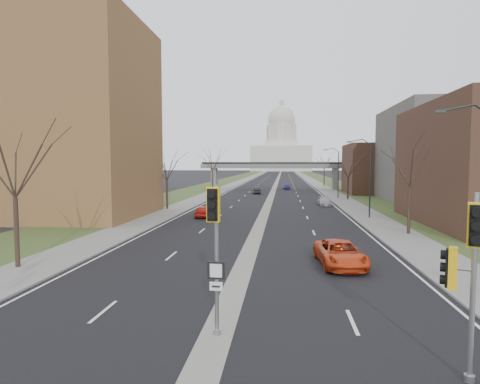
% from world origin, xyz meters
% --- Properties ---
extents(ground, '(700.00, 700.00, 0.00)m').
position_xyz_m(ground, '(0.00, 0.00, 0.00)').
color(ground, black).
rests_on(ground, ground).
extents(road_surface, '(20.00, 600.00, 0.01)m').
position_xyz_m(road_surface, '(0.00, 150.00, 0.01)').
color(road_surface, black).
rests_on(road_surface, ground).
extents(median_strip, '(1.20, 600.00, 0.02)m').
position_xyz_m(median_strip, '(0.00, 150.00, 0.00)').
color(median_strip, gray).
rests_on(median_strip, ground).
extents(sidewalk_right, '(4.00, 600.00, 0.12)m').
position_xyz_m(sidewalk_right, '(12.00, 150.00, 0.06)').
color(sidewalk_right, gray).
rests_on(sidewalk_right, ground).
extents(sidewalk_left, '(4.00, 600.00, 0.12)m').
position_xyz_m(sidewalk_left, '(-12.00, 150.00, 0.06)').
color(sidewalk_left, gray).
rests_on(sidewalk_left, ground).
extents(grass_verge_right, '(8.00, 600.00, 0.10)m').
position_xyz_m(grass_verge_right, '(18.00, 150.00, 0.05)').
color(grass_verge_right, '#334A22').
rests_on(grass_verge_right, ground).
extents(grass_verge_left, '(8.00, 600.00, 0.10)m').
position_xyz_m(grass_verge_left, '(-18.00, 150.00, 0.05)').
color(grass_verge_left, '#334A22').
rests_on(grass_verge_left, ground).
extents(apartment_building, '(25.00, 16.00, 22.00)m').
position_xyz_m(apartment_building, '(-26.00, 30.00, 11.00)').
color(apartment_building, olive).
rests_on(apartment_building, ground).
extents(commercial_block_mid, '(18.00, 22.00, 15.00)m').
position_xyz_m(commercial_block_mid, '(28.00, 52.00, 7.50)').
color(commercial_block_mid, '#605C57').
rests_on(commercial_block_mid, ground).
extents(commercial_block_far, '(14.00, 14.00, 10.00)m').
position_xyz_m(commercial_block_far, '(22.00, 70.00, 5.00)').
color(commercial_block_far, '#4B3123').
rests_on(commercial_block_far, ground).
extents(pedestrian_bridge, '(34.00, 3.00, 6.45)m').
position_xyz_m(pedestrian_bridge, '(0.00, 80.00, 4.84)').
color(pedestrian_bridge, slate).
rests_on(pedestrian_bridge, ground).
extents(capitol, '(48.00, 42.00, 55.75)m').
position_xyz_m(capitol, '(0.00, 320.00, 18.60)').
color(capitol, silver).
rests_on(capitol, ground).
extents(streetlight_near, '(2.61, 0.20, 8.70)m').
position_xyz_m(streetlight_near, '(10.99, 6.00, 6.95)').
color(streetlight_near, black).
rests_on(streetlight_near, sidewalk_right).
extents(streetlight_mid, '(2.61, 0.20, 8.70)m').
position_xyz_m(streetlight_mid, '(10.99, 32.00, 6.95)').
color(streetlight_mid, black).
rests_on(streetlight_mid, sidewalk_right).
extents(streetlight_far, '(2.61, 0.20, 8.70)m').
position_xyz_m(streetlight_far, '(10.99, 58.00, 6.95)').
color(streetlight_far, black).
rests_on(streetlight_far, sidewalk_right).
extents(tree_left_a, '(7.20, 7.20, 9.40)m').
position_xyz_m(tree_left_a, '(-13.00, 8.00, 6.64)').
color(tree_left_a, '#382B21').
rests_on(tree_left_a, sidewalk_left).
extents(tree_left_b, '(6.75, 6.75, 8.81)m').
position_xyz_m(tree_left_b, '(-13.00, 38.00, 6.23)').
color(tree_left_b, '#382B21').
rests_on(tree_left_b, sidewalk_left).
extents(tree_left_c, '(7.65, 7.65, 9.99)m').
position_xyz_m(tree_left_c, '(-13.00, 72.00, 7.04)').
color(tree_left_c, '#382B21').
rests_on(tree_left_c, sidewalk_left).
extents(tree_right_a, '(7.20, 7.20, 9.40)m').
position_xyz_m(tree_right_a, '(13.00, 22.00, 6.64)').
color(tree_right_a, '#382B21').
rests_on(tree_right_a, sidewalk_right).
extents(tree_right_b, '(6.30, 6.30, 8.22)m').
position_xyz_m(tree_right_b, '(13.00, 55.00, 5.82)').
color(tree_right_b, '#382B21').
rests_on(tree_right_b, sidewalk_right).
extents(tree_right_c, '(7.65, 7.65, 9.99)m').
position_xyz_m(tree_right_c, '(13.00, 95.00, 7.04)').
color(tree_right_c, '#382B21').
rests_on(tree_right_c, sidewalk_right).
extents(signal_pole_median, '(0.62, 0.87, 5.34)m').
position_xyz_m(signal_pole_median, '(-0.00, 0.06, 3.72)').
color(signal_pole_median, gray).
rests_on(signal_pole_median, ground).
extents(signal_pole_right, '(0.89, 1.21, 5.32)m').
position_xyz_m(signal_pole_right, '(7.29, -2.05, 3.48)').
color(signal_pole_right, gray).
rests_on(signal_pole_right, ground).
extents(car_left_near, '(1.68, 4.01, 1.36)m').
position_xyz_m(car_left_near, '(-6.67, 31.28, 0.68)').
color(car_left_near, red).
rests_on(car_left_near, ground).
extents(car_left_far, '(1.92, 4.11, 1.30)m').
position_xyz_m(car_left_far, '(-3.13, 67.24, 0.65)').
color(car_left_far, black).
rests_on(car_left_far, ground).
extents(car_right_near, '(2.95, 5.56, 1.49)m').
position_xyz_m(car_right_near, '(5.72, 10.73, 0.74)').
color(car_right_near, red).
rests_on(car_right_near, ground).
extents(car_right_mid, '(1.79, 4.22, 1.22)m').
position_xyz_m(car_right_mid, '(8.22, 45.40, 0.61)').
color(car_right_mid, '#9B9BA2').
rests_on(car_right_mid, ground).
extents(car_right_far, '(1.88, 3.87, 1.27)m').
position_xyz_m(car_right_far, '(3.02, 82.51, 0.64)').
color(car_right_far, navy).
rests_on(car_right_far, ground).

